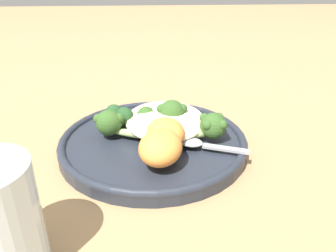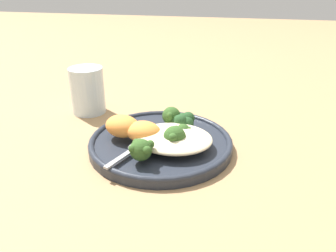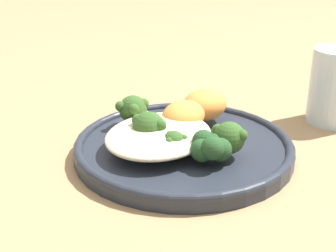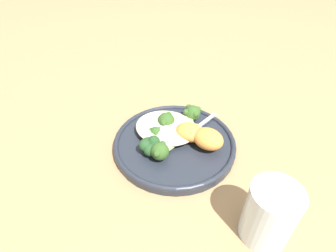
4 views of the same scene
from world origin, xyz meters
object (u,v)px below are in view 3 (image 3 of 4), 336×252
sweet_potato_chunk_1 (205,105)px  kale_tuft (211,147)px  spoon (157,117)px  plate (179,147)px  broccoli_stalk_3 (223,137)px  sweet_potato_chunk_0 (184,115)px  quinoa_mound (159,135)px  broccoli_stalk_1 (152,128)px  broccoli_stalk_2 (176,140)px  broccoli_stalk_0 (143,113)px

sweet_potato_chunk_1 → kale_tuft: sweet_potato_chunk_1 is taller
spoon → kale_tuft: bearing=168.7°
plate → broccoli_stalk_3: bearing=-90.8°
kale_tuft → spoon: kale_tuft is taller
sweet_potato_chunk_0 → kale_tuft: sweet_potato_chunk_0 is taller
plate → kale_tuft: 0.07m
plate → broccoli_stalk_3: (-0.00, -0.06, 0.03)m
quinoa_mound → sweet_potato_chunk_0: sweet_potato_chunk_0 is taller
spoon → broccoli_stalk_1: bearing=137.0°
broccoli_stalk_2 → broccoli_stalk_0: bearing=-140.0°
broccoli_stalk_1 → broccoli_stalk_2: size_ratio=0.89×
quinoa_mound → broccoli_stalk_2: broccoli_stalk_2 is taller
quinoa_mound → broccoli_stalk_3: broccoli_stalk_3 is taller
broccoli_stalk_1 → quinoa_mound: bearing=116.2°
sweet_potato_chunk_0 → spoon: size_ratio=0.68×
broccoli_stalk_2 → sweet_potato_chunk_0: 0.06m
broccoli_stalk_1 → sweet_potato_chunk_0: 0.06m
sweet_potato_chunk_0 → spoon: bearing=80.4°
broccoli_stalk_0 → broccoli_stalk_1: broccoli_stalk_1 is taller
sweet_potato_chunk_1 → spoon: 0.07m
broccoli_stalk_3 → sweet_potato_chunk_1: size_ratio=1.74×
broccoli_stalk_0 → sweet_potato_chunk_1: 0.09m
kale_tuft → sweet_potato_chunk_0: bearing=47.4°
broccoli_stalk_3 → sweet_potato_chunk_1: sweet_potato_chunk_1 is taller
broccoli_stalk_3 → spoon: 0.12m
sweet_potato_chunk_1 → kale_tuft: bearing=-150.7°
plate → sweet_potato_chunk_0: size_ratio=4.17×
broccoli_stalk_1 → spoon: bearing=-133.9°
spoon → sweet_potato_chunk_1: bearing=-125.6°
plate → sweet_potato_chunk_1: size_ratio=4.04×
plate → broccoli_stalk_3: broccoli_stalk_3 is taller
quinoa_mound → sweet_potato_chunk_0: 0.06m
broccoli_stalk_0 → broccoli_stalk_2: bearing=146.1°
broccoli_stalk_2 → quinoa_mound: bearing=-113.7°
broccoli_stalk_0 → sweet_potato_chunk_0: broccoli_stalk_0 is taller
broccoli_stalk_0 → quinoa_mound: bearing=136.6°
broccoli_stalk_2 → broccoli_stalk_3: broccoli_stalk_3 is taller
sweet_potato_chunk_1 → kale_tuft: size_ratio=1.42×
broccoli_stalk_0 → broccoli_stalk_3: same height
broccoli_stalk_1 → spoon: size_ratio=0.84×
kale_tuft → spoon: (0.07, 0.11, -0.01)m
sweet_potato_chunk_1 → plate: bearing=-177.5°
quinoa_mound → broccoli_stalk_1: bearing=96.5°
broccoli_stalk_0 → broccoli_stalk_3: 0.13m
kale_tuft → plate: bearing=61.7°
plate → broccoli_stalk_1: broccoli_stalk_1 is taller
broccoli_stalk_0 → sweet_potato_chunk_1: (0.06, -0.06, 0.00)m
sweet_potato_chunk_1 → broccoli_stalk_1: bearing=168.2°
quinoa_mound → kale_tuft: (-0.01, -0.07, 0.00)m
kale_tuft → spoon: 0.14m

